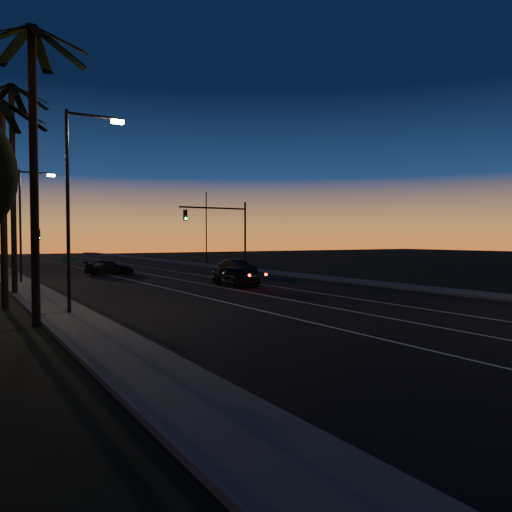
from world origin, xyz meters
TOP-DOWN VIEW (x-y plane):
  - road at (0.00, 30.00)m, footprint 20.00×170.00m
  - sidewalk_left at (-11.20, 30.00)m, footprint 2.40×170.00m
  - sidewalk_right at (11.20, 30.00)m, footprint 2.40×170.00m
  - lane_stripe_left at (-3.00, 30.00)m, footprint 0.12×160.00m
  - lane_stripe_mid at (0.50, 30.00)m, footprint 0.12×160.00m
  - lane_stripe_right at (4.00, 30.00)m, footprint 0.12×160.00m
  - palm_near at (-12.60, 18.00)m, footprint 4.25×4.16m
  - palm_mid at (-13.20, 24.00)m, footprint 4.25×4.16m
  - palm_far at (-12.20, 30.00)m, footprint 4.25×4.16m
  - streetlight_left_near at (-10.70, 20.00)m, footprint 2.55×0.26m
  - streetlight_left_far at (-10.69, 38.00)m, footprint 2.55×0.26m
  - street_sign at (-10.80, 21.00)m, footprint 0.70×0.06m
  - signal_mast at (7.14, 39.99)m, footprint 7.10×0.41m
  - signal_post at (-9.50, 39.98)m, footprint 0.28×0.37m
  - far_pole_left at (-11.00, 55.00)m, footprint 0.14×0.14m
  - far_pole_right at (11.00, 52.00)m, footprint 0.14×0.14m
  - lead_car at (1.81, 28.07)m, footprint 2.25×4.85m
  - right_car at (7.31, 37.64)m, footprint 1.96×4.44m
  - cross_car at (-2.85, 44.04)m, footprint 4.93×3.42m

SIDE VIEW (x-z plane):
  - road at x=0.00m, z-range 0.00..0.01m
  - lane_stripe_left at x=-3.00m, z-range 0.01..0.02m
  - lane_stripe_mid at x=0.50m, z-range 0.01..0.02m
  - lane_stripe_right at x=4.00m, z-range 0.01..0.02m
  - sidewalk_left at x=-11.20m, z-range 0.00..0.16m
  - sidewalk_right at x=11.20m, z-range 0.00..0.16m
  - cross_car at x=-2.85m, z-range 0.01..1.34m
  - right_car at x=7.31m, z-range 0.01..1.43m
  - lead_car at x=1.81m, z-range 0.01..1.44m
  - street_sign at x=-10.80m, z-range 0.36..2.96m
  - signal_post at x=-9.50m, z-range 0.79..4.99m
  - far_pole_left at x=-11.00m, z-range 0.00..9.00m
  - far_pole_right at x=11.00m, z-range 0.00..9.00m
  - signal_mast at x=7.14m, z-range 1.28..8.28m
  - streetlight_left_far at x=-10.69m, z-range 0.81..9.31m
  - streetlight_left_near at x=-10.70m, z-range 0.82..9.82m
  - palm_mid at x=-13.20m, z-range 1.24..11.27m
  - palm_near at x=-12.60m, z-range 1.31..12.84m
  - palm_far at x=-12.20m, z-range 1.35..13.88m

